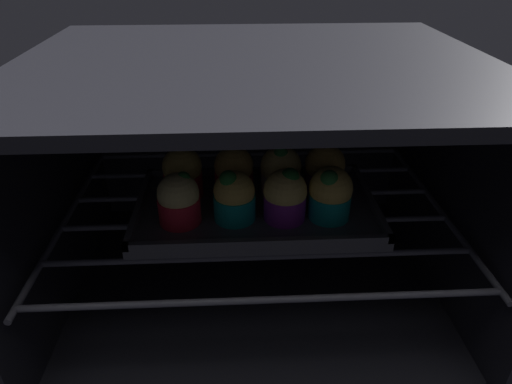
% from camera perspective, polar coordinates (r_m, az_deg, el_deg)
% --- Properties ---
extents(oven_cavity, '(0.59, 0.47, 0.37)m').
position_cam_1_polar(oven_cavity, '(0.68, -0.25, 2.20)').
color(oven_cavity, black).
rests_on(oven_cavity, ground).
extents(oven_rack, '(0.55, 0.42, 0.01)m').
position_cam_1_polar(oven_rack, '(0.66, -0.07, -2.13)').
color(oven_rack, '#51515B').
rests_on(oven_rack, oven_cavity).
extents(baking_tray, '(0.34, 0.20, 0.02)m').
position_cam_1_polar(baking_tray, '(0.64, -0.00, -2.03)').
color(baking_tray, '#4C4C51').
rests_on(baking_tray, oven_rack).
extents(muffin_row0_col0, '(0.06, 0.06, 0.07)m').
position_cam_1_polar(muffin_row0_col0, '(0.60, -9.77, -0.96)').
color(muffin_row0_col0, red).
rests_on(muffin_row0_col0, baking_tray).
extents(muffin_row0_col1, '(0.06, 0.06, 0.08)m').
position_cam_1_polar(muffin_row0_col1, '(0.59, -2.79, -0.61)').
color(muffin_row0_col1, '#0C8C84').
rests_on(muffin_row0_col1, baking_tray).
extents(muffin_row0_col2, '(0.06, 0.06, 0.08)m').
position_cam_1_polar(muffin_row0_col2, '(0.60, 3.73, -0.48)').
color(muffin_row0_col2, '#7A238C').
rests_on(muffin_row0_col2, baking_tray).
extents(muffin_row0_col3, '(0.06, 0.06, 0.08)m').
position_cam_1_polar(muffin_row0_col3, '(0.60, 9.40, -0.22)').
color(muffin_row0_col3, '#0C8C84').
rests_on(muffin_row0_col3, baking_tray).
extents(muffin_row1_col0, '(0.06, 0.06, 0.07)m').
position_cam_1_polar(muffin_row1_col0, '(0.66, -9.29, 2.37)').
color(muffin_row1_col0, red).
rests_on(muffin_row1_col0, baking_tray).
extents(muffin_row1_col1, '(0.06, 0.06, 0.07)m').
position_cam_1_polar(muffin_row1_col1, '(0.65, -2.81, 2.57)').
color(muffin_row1_col1, red).
rests_on(muffin_row1_col1, baking_tray).
extents(muffin_row1_col2, '(0.06, 0.06, 0.08)m').
position_cam_1_polar(muffin_row1_col2, '(0.65, 3.15, 2.61)').
color(muffin_row1_col2, silver).
rests_on(muffin_row1_col2, baking_tray).
extents(muffin_row1_col3, '(0.06, 0.06, 0.08)m').
position_cam_1_polar(muffin_row1_col3, '(0.66, 8.70, 2.72)').
color(muffin_row1_col3, '#7A238C').
rests_on(muffin_row1_col3, baking_tray).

